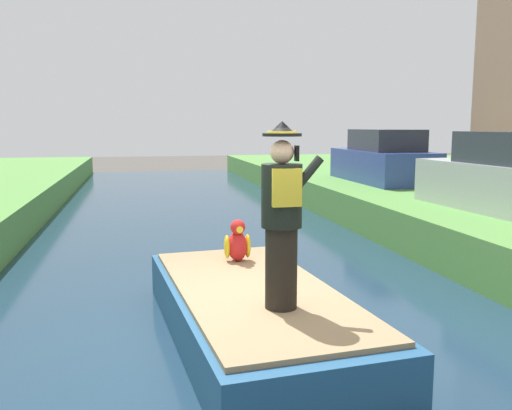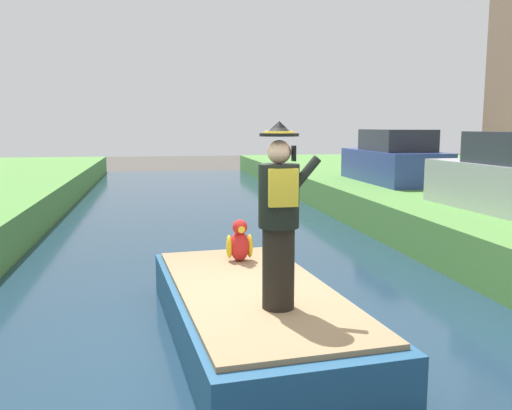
{
  "view_description": "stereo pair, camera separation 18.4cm",
  "coord_description": "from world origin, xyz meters",
  "px_view_note": "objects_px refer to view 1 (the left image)",
  "views": [
    {
      "loc": [
        -1.24,
        -5.51,
        2.52
      ],
      "look_at": [
        0.07,
        0.59,
        1.61
      ],
      "focal_mm": 38.43,
      "sensor_mm": 36.0,
      "label": 1
    },
    {
      "loc": [
        -1.06,
        -5.54,
        2.52
      ],
      "look_at": [
        0.07,
        0.59,
        1.61
      ],
      "focal_mm": 38.43,
      "sensor_mm": 36.0,
      "label": 2
    }
  ],
  "objects_px": {
    "boat": "(254,313)",
    "parked_car_blue": "(383,160)",
    "parrot_plush": "(237,243)",
    "person_pirate": "(282,217)"
  },
  "relations": [
    {
      "from": "boat",
      "to": "person_pirate",
      "type": "distance_m",
      "value": 1.45
    },
    {
      "from": "boat",
      "to": "parked_car_blue",
      "type": "relative_size",
      "value": 1.09
    },
    {
      "from": "parrot_plush",
      "to": "parked_car_blue",
      "type": "distance_m",
      "value": 9.5
    },
    {
      "from": "person_pirate",
      "to": "parrot_plush",
      "type": "distance_m",
      "value": 2.09
    },
    {
      "from": "boat",
      "to": "parked_car_blue",
      "type": "distance_m",
      "value": 10.56
    },
    {
      "from": "parrot_plush",
      "to": "boat",
      "type": "bearing_deg",
      "value": -91.49
    },
    {
      "from": "boat",
      "to": "parked_car_blue",
      "type": "bearing_deg",
      "value": 57.24
    },
    {
      "from": "parrot_plush",
      "to": "parked_car_blue",
      "type": "bearing_deg",
      "value": 53.43
    },
    {
      "from": "person_pirate",
      "to": "parked_car_blue",
      "type": "distance_m",
      "value": 11.08
    },
    {
      "from": "person_pirate",
      "to": "parrot_plush",
      "type": "relative_size",
      "value": 3.25
    }
  ]
}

